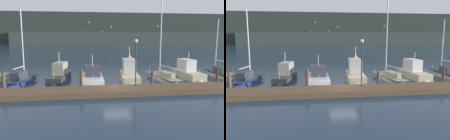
# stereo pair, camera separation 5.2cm
# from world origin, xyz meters

# --- Properties ---
(ground_plane) EXTENTS (400.00, 400.00, 0.00)m
(ground_plane) POSITION_xyz_m (0.00, 0.00, 0.00)
(ground_plane) COLOR #1E3347
(dock) EXTENTS (42.33, 2.80, 0.45)m
(dock) POSITION_xyz_m (0.00, -1.63, 0.23)
(dock) COLOR brown
(dock) RESTS_ON ground
(mooring_pile_1) EXTENTS (0.28, 0.28, 1.79)m
(mooring_pile_1) POSITION_xyz_m (-10.01, 0.02, 0.89)
(mooring_pile_1) COLOR #4C3D2D
(mooring_pile_1) RESTS_ON ground
(mooring_pile_2) EXTENTS (0.28, 0.28, 1.92)m
(mooring_pile_2) POSITION_xyz_m (-3.34, 0.02, 0.96)
(mooring_pile_2) COLOR #4C3D2D
(mooring_pile_2) RESTS_ON ground
(mooring_pile_3) EXTENTS (0.28, 0.28, 1.55)m
(mooring_pile_3) POSITION_xyz_m (3.34, 0.02, 0.78)
(mooring_pile_3) COLOR #4C3D2D
(mooring_pile_3) RESTS_ON ground
(mooring_pile_4) EXTENTS (0.28, 0.28, 1.74)m
(mooring_pile_4) POSITION_xyz_m (10.01, 0.02, 0.87)
(mooring_pile_4) COLOR #4C3D2D
(mooring_pile_4) RESTS_ON ground
(sailboat_berth_3) EXTENTS (2.67, 6.34, 8.22)m
(sailboat_berth_3) POSITION_xyz_m (-9.46, 3.73, 0.15)
(sailboat_berth_3) COLOR navy
(sailboat_berth_3) RESTS_ON ground
(motorboat_berth_4) EXTENTS (2.52, 5.40, 3.74)m
(motorboat_berth_4) POSITION_xyz_m (-5.70, 4.32, 0.36)
(motorboat_berth_4) COLOR #2D3338
(motorboat_berth_4) RESTS_ON ground
(motorboat_berth_5) EXTENTS (2.54, 6.69, 3.39)m
(motorboat_berth_5) POSITION_xyz_m (-2.14, 3.79, 0.28)
(motorboat_berth_5) COLOR white
(motorboat_berth_5) RESTS_ON ground
(motorboat_berth_6) EXTENTS (2.69, 6.22, 4.45)m
(motorboat_berth_6) POSITION_xyz_m (1.92, 3.74, 0.40)
(motorboat_berth_6) COLOR beige
(motorboat_berth_6) RESTS_ON ground
(sailboat_berth_7) EXTENTS (2.50, 7.41, 10.96)m
(sailboat_berth_7) POSITION_xyz_m (5.68, 3.53, 0.14)
(sailboat_berth_7) COLOR gray
(sailboat_berth_7) RESTS_ON ground
(motorboat_berth_8) EXTENTS (1.92, 5.69, 3.55)m
(motorboat_berth_8) POSITION_xyz_m (9.10, 4.29, 0.42)
(motorboat_berth_8) COLOR beige
(motorboat_berth_8) RESTS_ON ground
(sailboat_berth_9) EXTENTS (1.37, 5.08, 7.44)m
(sailboat_berth_9) POSITION_xyz_m (12.90, 4.42, 0.15)
(sailboat_berth_9) COLOR gray
(sailboat_berth_9) RESTS_ON ground
(channel_buoy) EXTENTS (1.16, 1.16, 1.81)m
(channel_buoy) POSITION_xyz_m (5.34, 19.12, 0.66)
(channel_buoy) COLOR gold
(channel_buoy) RESTS_ON ground
(dock_lamppost) EXTENTS (0.32, 0.32, 4.15)m
(dock_lamppost) POSITION_xyz_m (1.45, -1.05, 3.21)
(dock_lamppost) COLOR #2D2D33
(dock_lamppost) RESTS_ON dock
(hillside_backdrop) EXTENTS (240.00, 23.00, 20.94)m
(hillside_backdrop) POSITION_xyz_m (3.02, 134.78, 9.66)
(hillside_backdrop) COLOR #28332D
(hillside_backdrop) RESTS_ON ground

